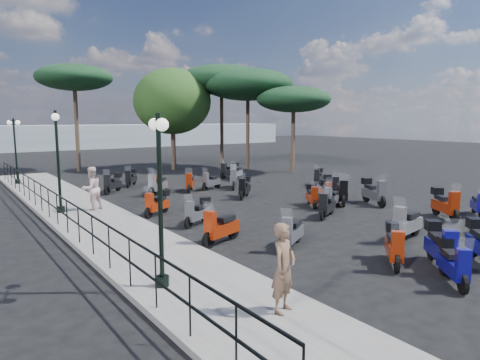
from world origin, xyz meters
TOP-DOWN VIEW (x-y plane):
  - ground at (0.00, 0.00)m, footprint 120.00×120.00m
  - sidewalk at (-6.50, 3.00)m, footprint 3.00×30.00m
  - railing at (-7.80, 2.80)m, footprint 0.04×26.04m
  - lamp_post_0 at (-7.23, -5.15)m, footprint 0.47×1.10m
  - lamp_post_1 at (-7.23, 4.14)m, footprint 0.49×1.16m
  - lamp_post_2 at (-7.41, 13.63)m, footprint 0.58×1.03m
  - woman at (-5.88, -7.66)m, footprint 0.75×0.63m
  - pedestrian_far at (-6.08, 3.88)m, footprint 1.04×0.93m
  - scooter_0 at (-1.48, -8.63)m, footprint 1.17×1.30m
  - scooter_1 at (-4.14, -2.75)m, footprint 1.72×0.84m
  - scooter_2 at (-3.56, -0.31)m, footprint 1.42×0.89m
  - scooter_3 at (-4.08, 2.00)m, footprint 1.41×0.97m
  - scooter_4 at (-2.11, 6.26)m, footprint 1.52×1.18m
  - scooter_5 at (-3.76, 8.16)m, footprint 1.32×1.25m
  - scooter_6 at (-0.66, -7.85)m, footprint 1.34×1.49m
  - scooter_7 at (-1.46, -7.03)m, footprint 1.36×1.25m
  - scooter_8 at (-2.66, -4.36)m, footprint 1.48×0.97m
  - scooter_9 at (1.00, 3.04)m, footprint 1.34×1.22m
  - scooter_10 at (-1.94, 6.79)m, footprint 0.97×1.38m
  - scooter_11 at (-2.14, 9.75)m, footprint 1.10×1.30m
  - scooter_12 at (0.89, -5.84)m, footprint 1.84×0.64m
  - scooter_14 at (1.14, -2.21)m, footprint 1.51×0.90m
  - scooter_15 at (3.65, -0.76)m, footprint 1.33×1.47m
  - scooter_16 at (0.98, 6.15)m, footprint 1.48×0.76m
  - scooter_17 at (-0.26, 6.23)m, footprint 1.06×1.41m
  - scooter_19 at (4.74, -4.96)m, footprint 1.17×1.65m
  - scooter_20 at (2.52, -1.18)m, footprint 1.48×0.80m
  - scooter_21 at (2.21, -0.32)m, footprint 0.95×1.35m
  - scooter_22 at (2.17, 5.72)m, footprint 1.12×1.57m
  - scooter_23 at (4.24, 9.15)m, footprint 1.65×0.67m
  - scooter_25 at (6.27, -5.48)m, footprint 1.29×1.05m
  - scooter_26 at (4.77, -1.63)m, footprint 0.96×1.76m
  - scooter_27 at (4.89, 1.01)m, footprint 0.95×1.52m
  - scooter_28 at (6.88, 3.83)m, footprint 1.38×1.02m
  - scooter_29 at (4.25, 8.41)m, footprint 1.42×0.99m
  - scooter_30 at (3.70, 0.25)m, footprint 0.95×1.35m
  - broadleaf_tree at (3.56, 15.72)m, footprint 5.76×5.76m
  - pine_0 at (7.42, 14.92)m, footprint 6.64×6.64m
  - pine_1 at (8.38, 12.77)m, footprint 6.84×6.84m
  - pine_2 at (-2.66, 18.66)m, footprint 5.36×5.36m
  - pine_3 at (9.72, 9.16)m, footprint 5.26×5.26m
  - distant_hills at (0.00, 45.00)m, footprint 70.00×8.00m

SIDE VIEW (x-z plane):
  - ground at x=0.00m, z-range 0.00..0.00m
  - sidewalk at x=-6.50m, z-range 0.00..0.15m
  - scooter_16 at x=0.98m, z-range -0.19..1.05m
  - scooter_25 at x=6.27m, z-range -0.19..1.06m
  - scooter_20 at x=2.52m, z-range -0.19..1.06m
  - scooter_10 at x=-1.94m, z-range -0.19..1.07m
  - scooter_29 at x=4.25m, z-range -0.20..1.10m
  - scooter_14 at x=1.14m, z-range -0.20..1.11m
  - scooter_21 at x=2.21m, z-range -0.15..1.06m
  - scooter_30 at x=3.70m, z-range -0.15..1.06m
  - scooter_8 at x=-2.66m, z-range -0.20..1.12m
  - scooter_17 at x=-0.26m, z-range -0.20..1.12m
  - scooter_2 at x=-3.56m, z-range -0.15..1.08m
  - scooter_11 at x=-2.14m, z-range -0.15..1.09m
  - scooter_28 at x=6.88m, z-range -0.15..1.10m
  - scooter_3 at x=-4.08m, z-range -0.15..1.10m
  - scooter_0 at x=-1.48m, z-range -0.16..1.11m
  - scooter_1 at x=-4.14m, z-range -0.22..1.20m
  - scooter_5 at x=-3.76m, z-range -0.16..1.16m
  - scooter_27 at x=4.89m, z-range -0.16..1.16m
  - scooter_9 at x=1.00m, z-range -0.16..1.16m
  - scooter_23 at x=4.24m, z-range -0.16..1.16m
  - scooter_4 at x=-2.11m, z-range -0.22..1.22m
  - scooter_22 at x=2.17m, z-range -0.22..1.22m
  - scooter_7 at x=-1.46m, z-range -0.16..1.17m
  - scooter_12 at x=0.89m, z-range -0.22..1.25m
  - scooter_15 at x=3.65m, z-range -0.23..1.26m
  - scooter_6 at x=-0.66m, z-range -0.18..1.28m
  - scooter_19 at x=4.74m, z-range -0.18..1.30m
  - scooter_26 at x=4.77m, z-range -0.18..1.30m
  - railing at x=-7.80m, z-range 0.35..1.45m
  - woman at x=-5.88m, z-range 0.15..1.89m
  - pedestrian_far at x=-6.08m, z-range 0.15..1.91m
  - distant_hills at x=0.00m, z-range 0.00..3.00m
  - lamp_post_2 at x=-7.41m, z-range 0.41..4.11m
  - lamp_post_0 at x=-7.23m, z-range 0.42..4.22m
  - lamp_post_1 at x=-7.23m, z-range 0.43..4.43m
  - broadleaf_tree at x=3.56m, z-range 1.32..8.89m
  - pine_3 at x=9.72m, z-range 2.11..8.21m
  - pine_1 at x=8.38m, z-range 2.57..10.13m
  - pine_2 at x=-2.66m, z-range 2.87..10.55m
  - pine_0 at x=7.42m, z-range 2.81..10.80m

